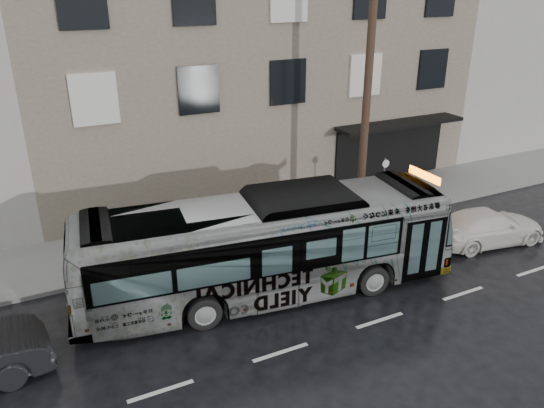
{
  "coord_description": "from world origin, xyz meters",
  "views": [
    {
      "loc": [
        -5.2,
        -12.5,
        9.01
      ],
      "look_at": [
        2.23,
        2.5,
        1.92
      ],
      "focal_mm": 35.0,
      "sensor_mm": 36.0,
      "label": 1
    }
  ],
  "objects_px": {
    "sign_post": "(383,187)",
    "white_sedan": "(487,227)",
    "bus": "(267,246)",
    "utility_pole_front": "(366,108)"
  },
  "relations": [
    {
      "from": "utility_pole_front",
      "to": "bus",
      "type": "relative_size",
      "value": 0.78
    },
    {
      "from": "sign_post",
      "to": "white_sedan",
      "type": "bearing_deg",
      "value": -58.74
    },
    {
      "from": "sign_post",
      "to": "white_sedan",
      "type": "relative_size",
      "value": 0.55
    },
    {
      "from": "bus",
      "to": "white_sedan",
      "type": "distance_m",
      "value": 8.85
    },
    {
      "from": "utility_pole_front",
      "to": "white_sedan",
      "type": "bearing_deg",
      "value": -47.41
    },
    {
      "from": "bus",
      "to": "white_sedan",
      "type": "height_order",
      "value": "bus"
    },
    {
      "from": "bus",
      "to": "white_sedan",
      "type": "xyz_separation_m",
      "value": [
        8.79,
        -0.52,
        -0.97
      ]
    },
    {
      "from": "sign_post",
      "to": "bus",
      "type": "relative_size",
      "value": 0.21
    },
    {
      "from": "bus",
      "to": "utility_pole_front",
      "type": "bearing_deg",
      "value": -54.41
    },
    {
      "from": "white_sedan",
      "to": "utility_pole_front",
      "type": "bearing_deg",
      "value": 50.19
    }
  ]
}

